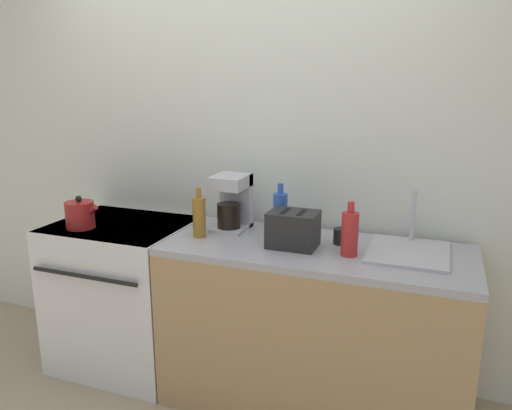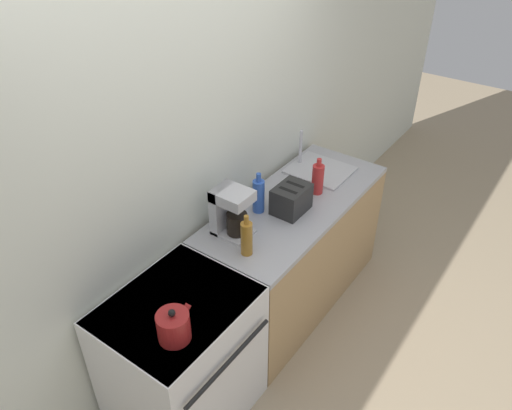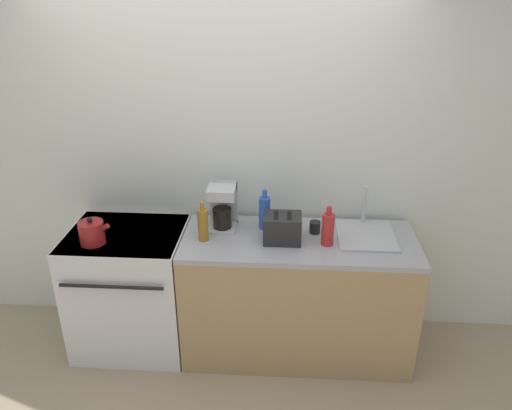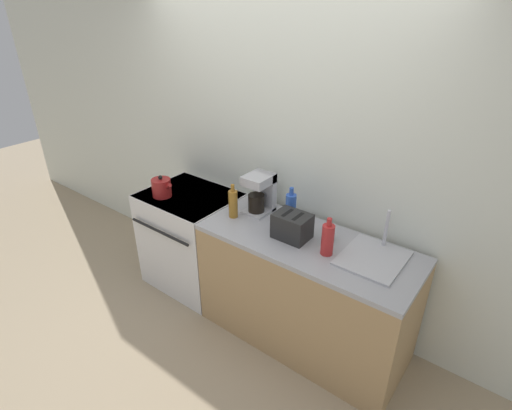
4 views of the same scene
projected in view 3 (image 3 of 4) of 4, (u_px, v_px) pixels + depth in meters
ground_plane at (214, 374)px, 3.42m from camera, size 12.00×12.00×0.00m
wall_back at (222, 160)px, 3.51m from camera, size 8.00×0.05×2.60m
stove at (131, 287)px, 3.56m from camera, size 0.79×0.69×0.90m
counter_block at (297, 295)px, 3.49m from camera, size 1.56×0.65×0.90m
kettle at (92, 232)px, 3.21m from camera, size 0.20×0.16×0.19m
toaster at (282, 228)px, 3.24m from camera, size 0.24×0.19×0.18m
coffee_maker at (223, 205)px, 3.40m from camera, size 0.18×0.23×0.31m
sink_tray at (366, 233)px, 3.34m from camera, size 0.38×0.44×0.28m
bottle_amber at (203, 224)px, 3.24m from camera, size 0.07×0.07×0.27m
bottle_blue at (265, 212)px, 3.39m from camera, size 0.08×0.08×0.28m
bottle_red at (328, 229)px, 3.19m from camera, size 0.08×0.08×0.27m
cup_black at (315, 227)px, 3.36m from camera, size 0.07×0.07×0.08m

